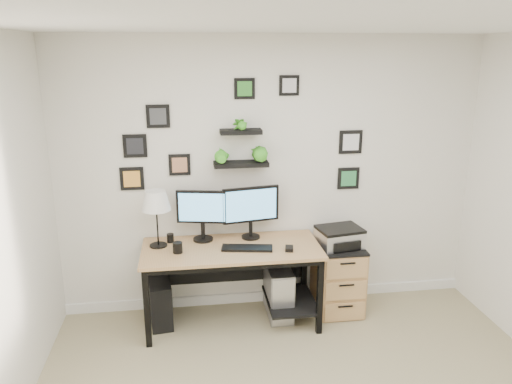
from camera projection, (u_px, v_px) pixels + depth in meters
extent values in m
plane|color=white|center=(342.00, 22.00, 2.47)|extent=(4.00, 4.00, 0.00)
plane|color=silver|center=(271.00, 176.00, 4.73)|extent=(4.00, 0.00, 4.00)
cube|color=white|center=(271.00, 296.00, 5.07)|extent=(4.00, 0.03, 0.10)
cube|color=tan|center=(232.00, 249.00, 4.48)|extent=(1.60, 0.70, 0.03)
cube|color=black|center=(232.00, 253.00, 4.49)|extent=(1.54, 0.64, 0.05)
cube|color=black|center=(229.00, 262.00, 4.87)|extent=(1.44, 0.02, 0.41)
cube|color=black|center=(290.00, 300.00, 4.71)|extent=(0.45, 0.63, 0.03)
cube|color=black|center=(147.00, 309.00, 4.20)|extent=(0.05, 0.05, 0.72)
cube|color=black|center=(151.00, 277.00, 4.77)|extent=(0.05, 0.05, 0.72)
cube|color=black|center=(320.00, 297.00, 4.40)|extent=(0.05, 0.05, 0.72)
cube|color=black|center=(304.00, 268.00, 4.97)|extent=(0.05, 0.05, 0.72)
cylinder|color=black|center=(203.00, 239.00, 4.64)|extent=(0.22, 0.22, 0.02)
cylinder|color=black|center=(203.00, 231.00, 4.62)|extent=(0.04, 0.04, 0.16)
cube|color=black|center=(202.00, 207.00, 4.55)|extent=(0.47, 0.12, 0.31)
cube|color=#59A5D8|center=(202.00, 208.00, 4.53)|extent=(0.42, 0.09, 0.26)
cylinder|color=black|center=(251.00, 237.00, 4.70)|extent=(0.20, 0.20, 0.02)
cylinder|color=black|center=(251.00, 229.00, 4.68)|extent=(0.04, 0.04, 0.15)
cube|color=black|center=(251.00, 205.00, 4.61)|extent=(0.53, 0.12, 0.34)
cube|color=#59A5D8|center=(251.00, 205.00, 4.59)|extent=(0.48, 0.09, 0.29)
cube|color=black|center=(247.00, 248.00, 4.43)|extent=(0.47, 0.22, 0.02)
cube|color=black|center=(289.00, 248.00, 4.41)|extent=(0.09, 0.12, 0.03)
cylinder|color=black|center=(158.00, 245.00, 4.50)|extent=(0.16, 0.16, 0.01)
cylinder|color=black|center=(157.00, 220.00, 4.44)|extent=(0.01, 0.01, 0.47)
cone|color=white|center=(156.00, 200.00, 4.38)|extent=(0.26, 0.26, 0.18)
cylinder|color=black|center=(178.00, 248.00, 4.35)|extent=(0.08, 0.08, 0.10)
cylinder|color=black|center=(170.00, 238.00, 4.58)|extent=(0.06, 0.06, 0.08)
cube|color=black|center=(160.00, 301.00, 4.62)|extent=(0.24, 0.45, 0.43)
cube|color=gray|center=(278.00, 290.00, 4.76)|extent=(0.22, 0.49, 0.49)
cube|color=silver|center=(283.00, 303.00, 4.52)|extent=(0.20, 0.01, 0.46)
cube|color=tan|center=(338.00, 278.00, 4.83)|extent=(0.42, 0.50, 0.65)
cube|color=black|center=(339.00, 246.00, 4.74)|extent=(0.43, 0.51, 0.02)
cube|color=tan|center=(345.00, 312.00, 4.65)|extent=(0.39, 0.02, 0.18)
cylinder|color=black|center=(345.00, 307.00, 4.62)|extent=(0.14, 0.02, 0.02)
cube|color=tan|center=(346.00, 291.00, 4.59)|extent=(0.39, 0.02, 0.18)
cylinder|color=black|center=(347.00, 285.00, 4.56)|extent=(0.14, 0.02, 0.02)
cube|color=tan|center=(347.00, 269.00, 4.53)|extent=(0.39, 0.02, 0.18)
cylinder|color=black|center=(348.00, 264.00, 4.50)|extent=(0.14, 0.02, 0.02)
cube|color=silver|center=(339.00, 238.00, 4.69)|extent=(0.45, 0.37, 0.15)
cube|color=black|center=(340.00, 229.00, 4.67)|extent=(0.45, 0.37, 0.03)
cube|color=black|center=(347.00, 247.00, 4.55)|extent=(0.27, 0.06, 0.09)
cube|color=black|center=(241.00, 164.00, 4.57)|extent=(0.50, 0.18, 0.04)
cube|color=black|center=(241.00, 132.00, 4.47)|extent=(0.38, 0.15, 0.04)
imported|color=green|center=(222.00, 148.00, 4.50)|extent=(0.15, 0.12, 0.27)
imported|color=green|center=(259.00, 147.00, 4.55)|extent=(0.15, 0.15, 0.27)
imported|color=green|center=(241.00, 115.00, 4.43)|extent=(0.13, 0.09, 0.25)
cube|color=black|center=(289.00, 85.00, 4.51)|extent=(0.18, 0.02, 0.18)
cube|color=silver|center=(289.00, 86.00, 4.50)|extent=(0.13, 0.00, 0.13)
cube|color=black|center=(132.00, 179.00, 4.54)|extent=(0.21, 0.02, 0.21)
cube|color=gold|center=(132.00, 179.00, 4.53)|extent=(0.15, 0.00, 0.15)
cube|color=black|center=(351.00, 142.00, 4.74)|extent=(0.22, 0.02, 0.22)
cube|color=silver|center=(351.00, 142.00, 4.73)|extent=(0.16, 0.00, 0.16)
cube|color=black|center=(135.00, 146.00, 4.46)|extent=(0.21, 0.02, 0.21)
cube|color=black|center=(135.00, 146.00, 4.45)|extent=(0.15, 0.00, 0.15)
cube|color=black|center=(158.00, 116.00, 4.42)|extent=(0.21, 0.02, 0.21)
cube|color=#3B3D41|center=(158.00, 116.00, 4.41)|extent=(0.14, 0.00, 0.14)
cube|color=black|center=(245.00, 89.00, 4.46)|extent=(0.19, 0.02, 0.19)
cube|color=#32832B|center=(245.00, 89.00, 4.45)|extent=(0.13, 0.00, 0.13)
cube|color=black|center=(180.00, 165.00, 4.57)|extent=(0.20, 0.02, 0.20)
cube|color=#AF7350|center=(180.00, 165.00, 4.56)|extent=(0.14, 0.00, 0.14)
cube|color=black|center=(348.00, 178.00, 4.84)|extent=(0.21, 0.02, 0.21)
cube|color=#31894A|center=(349.00, 179.00, 4.82)|extent=(0.15, 0.00, 0.15)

